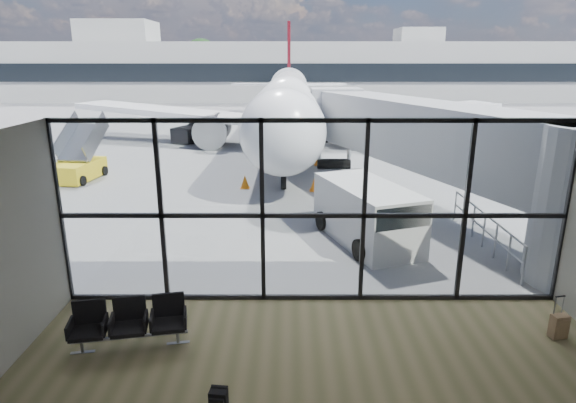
{
  "coord_description": "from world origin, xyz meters",
  "views": [
    {
      "loc": [
        -0.58,
        -10.83,
        5.76
      ],
      "look_at": [
        -0.6,
        3.0,
        1.65
      ],
      "focal_mm": 30.0,
      "sensor_mm": 36.0,
      "label": 1
    }
  ],
  "objects_px": {
    "belt_loader": "(193,132)",
    "mobile_stairs": "(77,167)",
    "backpack": "(218,401)",
    "seating_row": "(130,320)",
    "airliner": "(287,101)",
    "service_van": "(368,213)",
    "suitcase": "(559,326)"
  },
  "relations": [
    {
      "from": "airliner",
      "to": "service_van",
      "type": "bearing_deg",
      "value": -82.04
    },
    {
      "from": "airliner",
      "to": "mobile_stairs",
      "type": "height_order",
      "value": "airliner"
    },
    {
      "from": "service_van",
      "to": "mobile_stairs",
      "type": "relative_size",
      "value": 1.26
    },
    {
      "from": "suitcase",
      "to": "airliner",
      "type": "xyz_separation_m",
      "value": [
        -5.88,
        26.2,
        2.55
      ]
    },
    {
      "from": "seating_row",
      "to": "backpack",
      "type": "relative_size",
      "value": 5.13
    },
    {
      "from": "suitcase",
      "to": "airliner",
      "type": "distance_m",
      "value": 26.97
    },
    {
      "from": "airliner",
      "to": "suitcase",
      "type": "bearing_deg",
      "value": -76.83
    },
    {
      "from": "airliner",
      "to": "service_van",
      "type": "height_order",
      "value": "airliner"
    },
    {
      "from": "seating_row",
      "to": "airliner",
      "type": "relative_size",
      "value": 0.06
    },
    {
      "from": "seating_row",
      "to": "airliner",
      "type": "height_order",
      "value": "airliner"
    },
    {
      "from": "seating_row",
      "to": "belt_loader",
      "type": "height_order",
      "value": "belt_loader"
    },
    {
      "from": "seating_row",
      "to": "mobile_stairs",
      "type": "xyz_separation_m",
      "value": [
        -7.2,
        14.49,
        0.03
      ]
    },
    {
      "from": "backpack",
      "to": "service_van",
      "type": "height_order",
      "value": "service_van"
    },
    {
      "from": "suitcase",
      "to": "service_van",
      "type": "xyz_separation_m",
      "value": [
        -3.2,
        5.71,
        0.68
      ]
    },
    {
      "from": "mobile_stairs",
      "to": "backpack",
      "type": "bearing_deg",
      "value": -54.13
    },
    {
      "from": "backpack",
      "to": "suitcase",
      "type": "height_order",
      "value": "suitcase"
    },
    {
      "from": "seating_row",
      "to": "belt_loader",
      "type": "relative_size",
      "value": 0.54
    },
    {
      "from": "mobile_stairs",
      "to": "service_van",
      "type": "bearing_deg",
      "value": -26.67
    },
    {
      "from": "belt_loader",
      "to": "mobile_stairs",
      "type": "bearing_deg",
      "value": -83.92
    },
    {
      "from": "belt_loader",
      "to": "mobile_stairs",
      "type": "height_order",
      "value": "mobile_stairs"
    },
    {
      "from": "backpack",
      "to": "suitcase",
      "type": "xyz_separation_m",
      "value": [
        6.97,
        2.27,
        0.07
      ]
    },
    {
      "from": "seating_row",
      "to": "airliner",
      "type": "bearing_deg",
      "value": 72.69
    },
    {
      "from": "backpack",
      "to": "airliner",
      "type": "distance_m",
      "value": 28.61
    },
    {
      "from": "mobile_stairs",
      "to": "airliner",
      "type": "bearing_deg",
      "value": 55.47
    },
    {
      "from": "seating_row",
      "to": "belt_loader",
      "type": "xyz_separation_m",
      "value": [
        -3.7,
        26.12,
        0.06
      ]
    },
    {
      "from": "backpack",
      "to": "airliner",
      "type": "xyz_separation_m",
      "value": [
        1.09,
        28.47,
        2.62
      ]
    },
    {
      "from": "suitcase",
      "to": "service_van",
      "type": "bearing_deg",
      "value": 107.46
    },
    {
      "from": "backpack",
      "to": "mobile_stairs",
      "type": "bearing_deg",
      "value": 126.17
    },
    {
      "from": "backpack",
      "to": "airliner",
      "type": "relative_size",
      "value": 0.01
    },
    {
      "from": "suitcase",
      "to": "belt_loader",
      "type": "distance_m",
      "value": 28.84
    },
    {
      "from": "service_van",
      "to": "mobile_stairs",
      "type": "bearing_deg",
      "value": 127.39
    },
    {
      "from": "service_van",
      "to": "mobile_stairs",
      "type": "xyz_separation_m",
      "value": [
        -13.07,
        8.53,
        -0.37
      ]
    }
  ]
}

